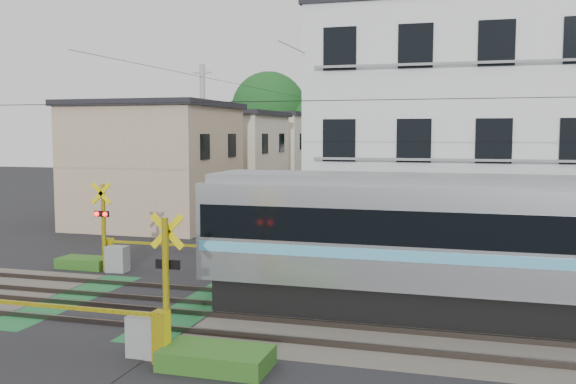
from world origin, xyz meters
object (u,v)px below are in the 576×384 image
(commuter_train, at_px, (549,248))
(pedestrian, at_px, (346,189))
(crossing_signal_near, at_px, (148,325))
(crossing_signal_far, at_px, (116,251))
(apartment_block, at_px, (457,135))

(commuter_train, xyz_separation_m, pedestrian, (-10.33, 27.28, -1.08))
(crossing_signal_near, bearing_deg, crossing_signal_far, 125.29)
(commuter_train, xyz_separation_m, crossing_signal_far, (-13.54, 2.45, -1.23))
(apartment_block, bearing_deg, commuter_train, -73.55)
(commuter_train, xyz_separation_m, apartment_block, (-2.45, 8.29, 2.72))
(commuter_train, distance_m, crossing_signal_near, 9.75)
(crossing_signal_far, bearing_deg, pedestrian, 82.63)
(crossing_signal_far, relative_size, apartment_block, 0.46)
(apartment_block, bearing_deg, crossing_signal_near, -114.22)
(commuter_train, relative_size, pedestrian, 10.31)
(crossing_signal_near, relative_size, apartment_block, 0.46)
(crossing_signal_near, xyz_separation_m, crossing_signal_far, (-5.17, 7.31, 0.00))
(commuter_train, relative_size, apartment_block, 1.73)
(crossing_signal_near, xyz_separation_m, apartment_block, (5.91, 13.15, 3.94))
(apartment_block, xyz_separation_m, pedestrian, (-7.88, 18.99, -3.80))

